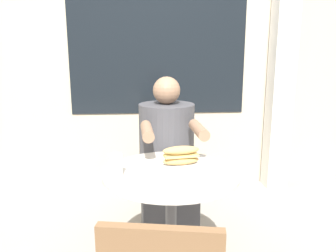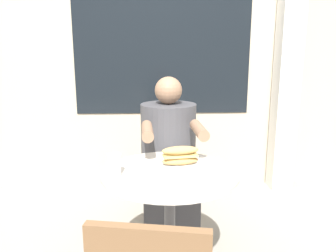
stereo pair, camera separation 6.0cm
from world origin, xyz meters
name	(u,v)px [view 1 (the left image)]	position (x,y,z in m)	size (l,w,h in m)	color
storefront_wall	(157,45)	(0.00, 1.59, 1.40)	(8.00, 0.09, 2.80)	#B7A88E
lattice_pillar	(282,67)	(1.18, 1.43, 1.20)	(0.20, 0.20, 2.40)	silver
cafe_table	(171,204)	(0.00, 0.00, 0.52)	(0.73, 0.73, 0.71)	beige
diner_chair	(163,154)	(0.02, 0.92, 0.52)	(0.39, 0.39, 0.87)	brown
seated_diner	(167,172)	(0.02, 0.57, 0.50)	(0.40, 0.71, 1.17)	#424247
sandwich_on_plate	(181,157)	(0.06, 0.08, 0.76)	(0.21, 0.21, 0.11)	white
drink_cup	(116,166)	(-0.28, -0.05, 0.77)	(0.07, 0.07, 0.12)	silver
napkin_box	(174,175)	(0.00, -0.14, 0.74)	(0.11, 0.11, 0.06)	silver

